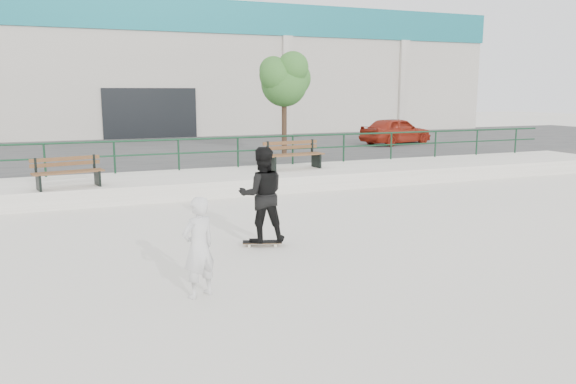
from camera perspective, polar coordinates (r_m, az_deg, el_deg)
name	(u,v)px	position (r m, az deg, el deg)	size (l,w,h in m)	color
ground	(374,287)	(9.08, 8.78, -9.49)	(120.00, 120.00, 0.00)	white
ledge	(219,182)	(17.63, -6.98, 1.04)	(30.00, 3.00, 0.50)	beige
parking_strip	(171,154)	(25.87, -11.80, 3.82)	(60.00, 14.00, 0.50)	#373737
railing	(209,146)	(18.75, -8.06, 4.62)	(28.00, 0.06, 1.03)	#143923
commercial_building	(131,68)	(39.61, -15.65, 12.08)	(44.20, 16.33, 8.00)	beige
bench_left	(68,172)	(16.02, -21.47, 1.86)	(1.86, 0.88, 0.83)	brown
bench_right	(293,155)	(18.56, 0.56, 3.78)	(2.07, 0.80, 0.93)	brown
tree	(285,78)	(22.44, -0.33, 11.49)	(2.28, 2.03, 4.05)	#432D21
red_car	(396,131)	(27.71, 10.90, 6.13)	(1.53, 3.81, 1.30)	maroon
skateboard	(262,242)	(11.23, -2.63, -5.12)	(0.80, 0.44, 0.09)	black
standing_skater	(262,195)	(11.01, -2.67, -0.28)	(0.92, 0.71, 1.89)	black
seated_skater	(199,247)	(8.44, -9.07, -5.57)	(0.56, 0.37, 1.53)	silver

